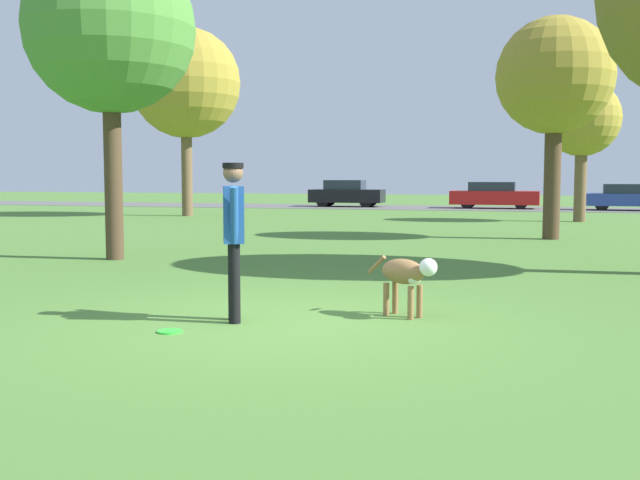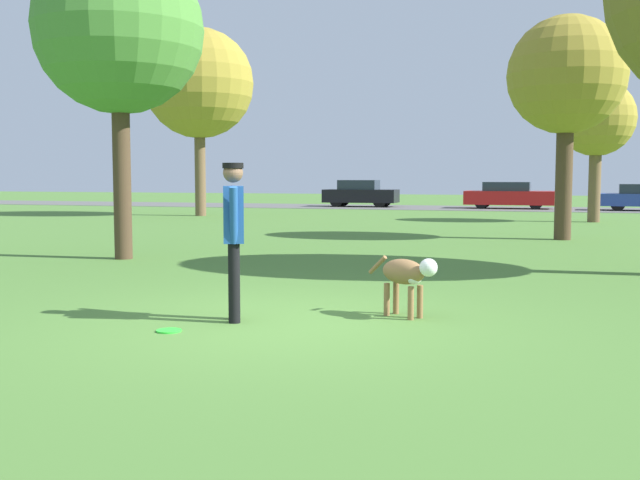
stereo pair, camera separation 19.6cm
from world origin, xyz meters
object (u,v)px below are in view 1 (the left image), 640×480
(tree_mid_center, at_px, (555,78))
(tree_near_left, at_px, (110,29))
(parked_car_red, at_px, (494,195))
(person, at_px, (234,228))
(tree_far_left, at_px, (186,84))
(parked_car_black, at_px, (347,194))
(frisbee, at_px, (170,331))
(dog, at_px, (406,274))
(parked_car_blue, at_px, (630,197))
(tree_far_right, at_px, (582,120))

(tree_mid_center, relative_size, tree_near_left, 0.93)
(tree_mid_center, relative_size, parked_car_red, 1.29)
(person, height_order, tree_far_left, tree_far_left)
(tree_near_left, height_order, parked_car_red, tree_near_left)
(parked_car_red, bearing_deg, tree_mid_center, -81.44)
(tree_far_left, distance_m, parked_car_black, 12.54)
(frisbee, bearing_deg, dog, 35.01)
(parked_car_blue, bearing_deg, tree_far_right, -102.27)
(tree_far_left, distance_m, tree_near_left, 16.37)
(tree_far_left, xyz_separation_m, parked_car_blue, (18.03, 10.45, -4.75))
(tree_near_left, height_order, parked_car_black, tree_near_left)
(person, relative_size, tree_mid_center, 0.31)
(person, xyz_separation_m, tree_far_right, (4.53, 20.72, 2.58))
(frisbee, bearing_deg, person, 60.70)
(parked_car_red, bearing_deg, parked_car_blue, -3.48)
(tree_far_right, bearing_deg, frisbee, -102.98)
(person, xyz_separation_m, tree_near_left, (-4.73, 5.16, 3.37))
(person, distance_m, tree_mid_center, 13.37)
(tree_far_right, bearing_deg, tree_far_left, -178.56)
(tree_far_left, bearing_deg, person, -62.07)
(dog, xyz_separation_m, parked_car_blue, (5.46, 29.97, 0.14))
(dog, bearing_deg, parked_car_blue, 109.37)
(tree_far_left, bearing_deg, dog, -57.23)
(person, distance_m, dog, 2.04)
(person, bearing_deg, tree_far_left, -177.04)
(dog, bearing_deg, tree_near_left, 175.98)
(tree_mid_center, height_order, tree_far_right, tree_mid_center)
(tree_far_left, xyz_separation_m, tree_mid_center, (14.26, -7.79, -1.27))
(tree_far_left, height_order, parked_car_red, tree_far_left)
(dog, distance_m, frisbee, 2.73)
(tree_near_left, relative_size, parked_car_red, 1.38)
(parked_car_black, bearing_deg, tree_mid_center, -62.93)
(tree_far_right, bearing_deg, parked_car_blue, 74.86)
(tree_mid_center, relative_size, parked_car_blue, 1.28)
(frisbee, distance_m, parked_car_red, 32.01)
(tree_far_left, bearing_deg, frisbee, -63.80)
(dog, relative_size, tree_mid_center, 0.17)
(tree_far_left, relative_size, tree_far_right, 1.52)
(dog, relative_size, parked_car_black, 0.24)
(parked_car_black, height_order, parked_car_red, parked_car_black)
(person, relative_size, frisbee, 6.74)
(tree_mid_center, distance_m, tree_near_left, 11.05)
(tree_far_left, distance_m, parked_car_red, 16.66)
(person, height_order, tree_near_left, tree_near_left)
(person, relative_size, tree_far_left, 0.23)
(tree_far_left, relative_size, parked_car_red, 1.74)
(frisbee, distance_m, tree_far_left, 24.09)
(person, xyz_separation_m, parked_car_red, (0.89, 31.24, -0.38))
(parked_car_red, bearing_deg, tree_far_left, -136.28)
(tree_mid_center, height_order, parked_car_blue, tree_mid_center)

